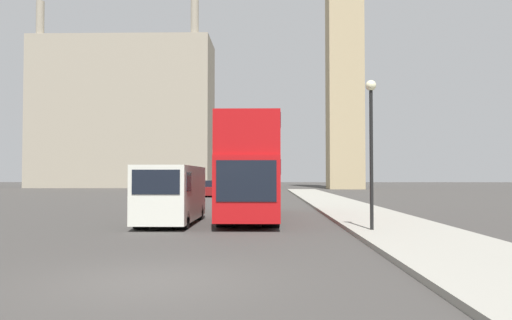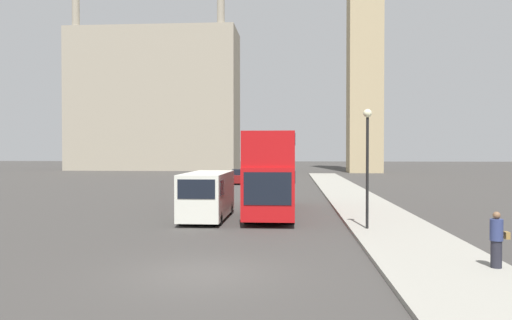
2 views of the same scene
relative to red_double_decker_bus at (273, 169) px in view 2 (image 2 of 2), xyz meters
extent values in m
plane|color=#383533|center=(-1.44, -13.73, -2.44)|extent=(300.00, 300.00, 0.00)
cube|color=gray|center=(5.47, -13.73, -2.37)|extent=(3.83, 120.00, 0.15)
cube|color=tan|center=(12.62, 53.06, 21.41)|extent=(5.22, 5.22, 47.70)
cube|color=#9E937F|center=(-23.87, 61.98, 10.18)|extent=(30.08, 10.75, 25.25)
cylinder|color=#9E937F|center=(-36.66, 57.42, 25.59)|extent=(1.29, 1.29, 5.56)
cylinder|color=#9E937F|center=(-11.09, 57.42, 25.59)|extent=(1.29, 1.29, 5.56)
cube|color=#B71114|center=(0.00, 0.00, -0.94)|extent=(2.41, 11.39, 2.42)
cube|color=#B71114|center=(0.00, 0.00, 1.09)|extent=(2.41, 11.16, 1.64)
cube|color=black|center=(0.00, 0.00, -0.15)|extent=(2.45, 10.94, 0.55)
cube|color=black|center=(0.00, 0.00, 1.54)|extent=(2.45, 10.71, 0.55)
cube|color=black|center=(0.00, -5.71, -0.65)|extent=(2.12, 0.03, 1.45)
cylinder|color=black|center=(-0.87, -3.98, -1.91)|extent=(0.67, 1.06, 1.06)
cylinder|color=black|center=(0.87, -3.98, -1.91)|extent=(0.67, 1.06, 1.06)
cylinder|color=black|center=(-0.87, 3.99, -1.91)|extent=(0.67, 1.06, 1.06)
cylinder|color=black|center=(0.87, 3.99, -1.91)|extent=(0.67, 1.06, 1.06)
cube|color=silver|center=(-3.18, -2.73, -1.17)|extent=(2.00, 5.96, 2.18)
cube|color=black|center=(-3.18, -5.72, -0.69)|extent=(1.70, 0.02, 0.87)
cube|color=black|center=(-3.18, -4.67, -0.69)|extent=(2.03, 1.07, 0.70)
cylinder|color=black|center=(-3.92, -4.76, -2.10)|extent=(0.50, 0.68, 0.68)
cylinder|color=black|center=(-2.43, -4.76, -2.10)|extent=(0.50, 0.68, 0.68)
cylinder|color=black|center=(-3.92, -0.70, -2.10)|extent=(0.50, 0.68, 0.68)
cylinder|color=black|center=(-2.43, -0.70, -2.10)|extent=(0.50, 0.68, 0.68)
cylinder|color=#23232D|center=(6.84, -13.10, -1.91)|extent=(0.30, 0.30, 0.77)
cylinder|color=navy|center=(6.84, -13.10, -1.21)|extent=(0.35, 0.35, 0.61)
sphere|color=brown|center=(6.84, -13.10, -0.80)|extent=(0.21, 0.21, 0.21)
cube|color=olive|center=(7.12, -13.10, -1.37)|extent=(0.12, 0.24, 0.20)
cylinder|color=black|center=(4.27, -6.12, 0.07)|extent=(0.12, 0.12, 4.73)
sphere|color=beige|center=(4.27, -6.12, 2.61)|extent=(0.36, 0.36, 0.36)
cube|color=maroon|center=(-4.32, 24.46, -1.89)|extent=(1.74, 4.33, 0.77)
cube|color=black|center=(-4.32, 24.57, -1.20)|extent=(1.56, 2.08, 0.60)
cylinder|color=black|center=(-5.00, 23.08, -2.11)|extent=(0.38, 0.67, 0.67)
cylinder|color=black|center=(-3.64, 23.08, -2.11)|extent=(0.38, 0.67, 0.67)
cylinder|color=black|center=(-5.00, 25.85, -2.11)|extent=(0.38, 0.67, 0.67)
cylinder|color=black|center=(-3.64, 25.85, -2.11)|extent=(0.38, 0.67, 0.67)
camera|label=1|loc=(0.72, -23.12, -0.48)|focal=35.00mm
camera|label=2|loc=(1.07, -27.59, 1.02)|focal=35.00mm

